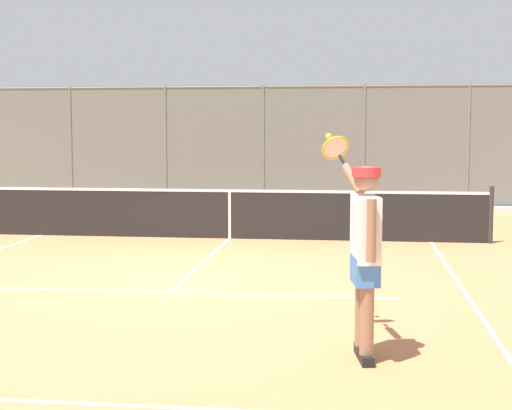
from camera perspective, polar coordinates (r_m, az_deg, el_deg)
name	(u,v)px	position (r m, az deg, el deg)	size (l,w,h in m)	color
ground_plane	(183,281)	(10.99, -5.45, -5.59)	(60.00, 60.00, 0.00)	#C67A4C
court_line_markings	(164,297)	(9.96, -6.82, -6.78)	(7.75, 9.10, 0.01)	white
fence_backdrop	(266,155)	(21.14, 0.75, 3.70)	(18.91, 1.37, 3.27)	slate
tennis_net	(230,213)	(14.99, -1.96, -0.62)	(9.96, 0.09, 1.07)	#2D2D2D
tennis_player	(365,245)	(7.19, 8.02, -2.94)	(0.63, 1.42, 2.10)	black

